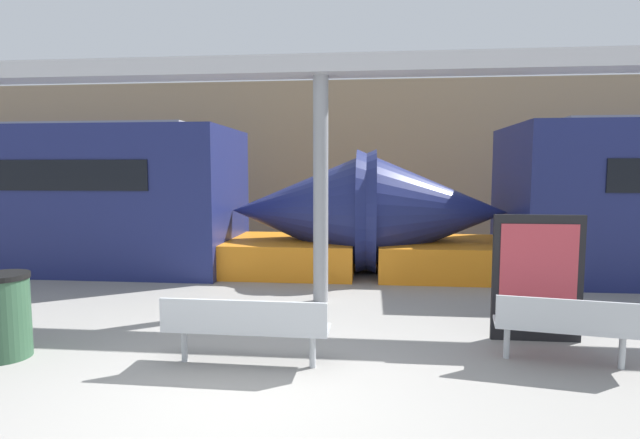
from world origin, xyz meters
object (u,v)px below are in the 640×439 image
object	(u,v)px
poster_board	(537,278)
support_column_near	(321,191)
bench_near	(245,325)
trash_bin	(4,316)
bench_far	(565,324)

from	to	relation	value
poster_board	support_column_near	distance (m)	3.52
poster_board	bench_near	bearing A→B (deg)	-160.67
bench_near	poster_board	bearing A→B (deg)	20.34
support_column_near	trash_bin	bearing A→B (deg)	-139.77
trash_bin	support_column_near	xyz separation A→B (m)	(3.41, 2.88, 1.35)
bench_near	support_column_near	world-z (taller)	support_column_near
poster_board	support_column_near	world-z (taller)	support_column_near
bench_far	poster_board	bearing A→B (deg)	103.07
bench_near	bench_far	xyz separation A→B (m)	(3.53, 0.39, -0.00)
bench_far	bench_near	bearing A→B (deg)	-163.84
bench_near	bench_far	bearing A→B (deg)	7.34
trash_bin	bench_far	bearing A→B (deg)	3.52
trash_bin	support_column_near	size ratio (longest dim) A/B	0.27
bench_near	poster_board	xyz separation A→B (m)	(3.48, 1.22, 0.34)
bench_far	support_column_near	xyz separation A→B (m)	(-2.98, 2.49, 1.37)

